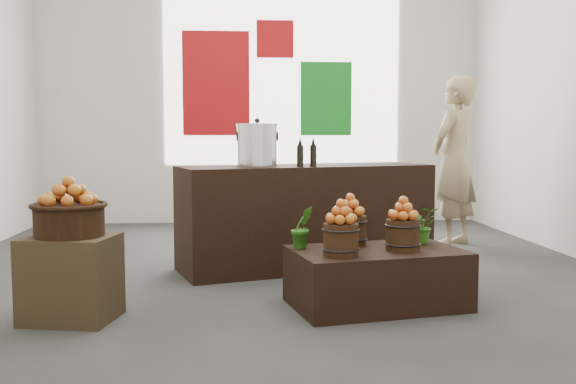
{
  "coord_description": "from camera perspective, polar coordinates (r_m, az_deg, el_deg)",
  "views": [
    {
      "loc": [
        -0.26,
        -5.34,
        1.2
      ],
      "look_at": [
        0.1,
        -0.4,
        0.76
      ],
      "focal_mm": 40.0,
      "sensor_mm": 36.0,
      "label": 1
    }
  ],
  "objects": [
    {
      "name": "ground",
      "position": [
        5.48,
        -1.33,
        -7.59
      ],
      "size": [
        7.0,
        7.0,
        0.0
      ],
      "primitive_type": "plane",
      "color": "#383735",
      "rests_on": "ground"
    },
    {
      "name": "back_wall",
      "position": [
        8.88,
        -2.48,
        10.22
      ],
      "size": [
        6.0,
        0.04,
        4.0
      ],
      "primitive_type": "cube",
      "color": "silver",
      "rests_on": "ground"
    },
    {
      "name": "back_opening",
      "position": [
        8.88,
        -0.51,
        10.23
      ],
      "size": [
        3.2,
        0.02,
        2.4
      ],
      "primitive_type": "cube",
      "color": "white",
      "rests_on": "back_wall"
    },
    {
      "name": "deco_red_left",
      "position": [
        8.85,
        -6.41,
        9.57
      ],
      "size": [
        0.9,
        0.04,
        1.4
      ],
      "primitive_type": "cube",
      "color": "#9F0C0F",
      "rests_on": "back_wall"
    },
    {
      "name": "deco_green_right",
      "position": [
        8.9,
        3.4,
        8.27
      ],
      "size": [
        0.7,
        0.04,
        1.0
      ],
      "primitive_type": "cube",
      "color": "#12751A",
      "rests_on": "back_wall"
    },
    {
      "name": "deco_red_upper",
      "position": [
        8.92,
        -1.16,
        13.44
      ],
      "size": [
        0.5,
        0.04,
        0.5
      ],
      "primitive_type": "cube",
      "color": "#9F0C0F",
      "rests_on": "back_wall"
    },
    {
      "name": "crate",
      "position": [
        4.42,
        -18.73,
        -7.28
      ],
      "size": [
        0.63,
        0.55,
        0.55
      ],
      "primitive_type": "cube",
      "rotation": [
        0.0,
        0.0,
        -0.2
      ],
      "color": "#453520",
      "rests_on": "ground"
    },
    {
      "name": "wicker_basket",
      "position": [
        4.36,
        -18.87,
        -2.43
      ],
      "size": [
        0.44,
        0.44,
        0.2
      ],
      "primitive_type": "cylinder",
      "color": "black",
      "rests_on": "crate"
    },
    {
      "name": "apples_in_basket",
      "position": [
        4.34,
        -18.94,
        0.1
      ],
      "size": [
        0.34,
        0.34,
        0.18
      ],
      "primitive_type": null,
      "color": "maroon",
      "rests_on": "wicker_basket"
    },
    {
      "name": "display_table",
      "position": [
        4.59,
        7.88,
        -7.56
      ],
      "size": [
        1.29,
        0.95,
        0.4
      ],
      "primitive_type": "cube",
      "rotation": [
        0.0,
        0.0,
        0.21
      ],
      "color": "black",
      "rests_on": "ground"
    },
    {
      "name": "apple_bucket_front_left",
      "position": [
        4.25,
        4.71,
        -4.26
      ],
      "size": [
        0.23,
        0.23,
        0.22
      ],
      "primitive_type": "cylinder",
      "color": "#351C0E",
      "rests_on": "display_table"
    },
    {
      "name": "apples_in_bucket_front_left",
      "position": [
        4.23,
        4.73,
        -1.77
      ],
      "size": [
        0.18,
        0.18,
        0.16
      ],
      "primitive_type": null,
      "color": "maroon",
      "rests_on": "apple_bucket_front_left"
    },
    {
      "name": "apple_bucket_front_right",
      "position": [
        4.51,
        10.17,
        -3.79
      ],
      "size": [
        0.23,
        0.23,
        0.22
      ],
      "primitive_type": "cylinder",
      "color": "#351C0E",
      "rests_on": "display_table"
    },
    {
      "name": "apples_in_bucket_front_right",
      "position": [
        4.49,
        10.21,
        -1.44
      ],
      "size": [
        0.18,
        0.18,
        0.16
      ],
      "primitive_type": null,
      "color": "maroon",
      "rests_on": "apple_bucket_front_right"
    },
    {
      "name": "apple_bucket_rear",
      "position": [
        4.68,
        5.54,
        -3.42
      ],
      "size": [
        0.23,
        0.23,
        0.22
      ],
      "primitive_type": "cylinder",
      "color": "#351C0E",
      "rests_on": "display_table"
    },
    {
      "name": "apples_in_bucket_rear",
      "position": [
        4.66,
        5.56,
        -1.15
      ],
      "size": [
        0.18,
        0.18,
        0.16
      ],
      "primitive_type": null,
      "color": "maroon",
      "rests_on": "apple_bucket_rear"
    },
    {
      "name": "herb_garnish_right",
      "position": [
        4.83,
        11.77,
        -2.89
      ],
      "size": [
        0.26,
        0.23,
        0.27
      ],
      "primitive_type": "imported",
      "rotation": [
        0.0,
        0.0,
        0.06
      ],
      "color": "#276214",
      "rests_on": "display_table"
    },
    {
      "name": "herb_garnish_left",
      "position": [
        4.53,
        1.27,
        -3.16
      ],
      "size": [
        0.2,
        0.19,
        0.3
      ],
      "primitive_type": "imported",
      "rotation": [
        0.0,
        0.0,
        0.43
      ],
      "color": "#276214",
      "rests_on": "display_table"
    },
    {
      "name": "counter",
      "position": [
        5.83,
        1.6,
        -2.19
      ],
      "size": [
        2.39,
        1.38,
        0.93
      ],
      "primitive_type": "cube",
      "rotation": [
        0.0,
        0.0,
        0.31
      ],
      "color": "black",
      "rests_on": "ground"
    },
    {
      "name": "stock_pot_left",
      "position": [
        5.62,
        -2.75,
        4.09
      ],
      "size": [
        0.35,
        0.35,
        0.35
      ],
      "primitive_type": "cylinder",
      "color": "silver",
      "rests_on": "counter"
    },
    {
      "name": "oil_cruets",
      "position": [
        5.58,
        2.55,
        3.61
      ],
      "size": [
        0.18,
        0.11,
        0.26
      ],
      "primitive_type": null,
      "rotation": [
        0.0,
        0.0,
        0.31
      ],
      "color": "black",
      "rests_on": "counter"
    },
    {
      "name": "shopper",
      "position": [
        7.16,
        14.51,
        2.64
      ],
      "size": [
        0.78,
        0.78,
        1.84
      ],
      "primitive_type": "imported",
      "rotation": [
        0.0,
        0.0,
        3.93
      ],
      "color": "tan",
      "rests_on": "ground"
    }
  ]
}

